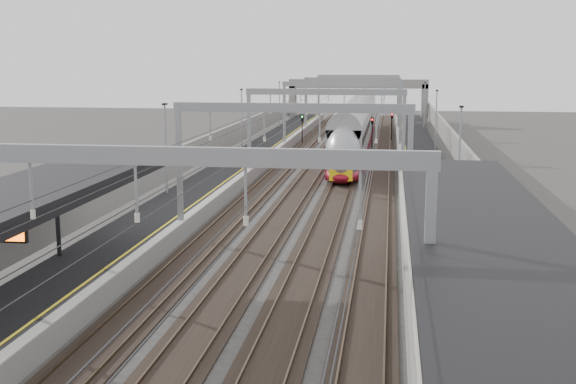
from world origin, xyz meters
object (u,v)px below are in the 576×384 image
(overbridge, at_px, (358,89))
(train, at_px, (356,130))
(bench, at_px, (486,280))
(signal_green, at_px, (302,124))

(overbridge, distance_m, train, 36.32)
(train, xyz_separation_m, bench, (7.52, -52.70, -0.69))
(train, height_order, bench, train)
(train, bearing_deg, signal_green, 141.26)
(signal_green, bearing_deg, train, -38.74)
(overbridge, xyz_separation_m, bench, (9.02, -88.86, -3.76))
(signal_green, bearing_deg, bench, -76.25)
(train, bearing_deg, overbridge, 92.38)
(train, height_order, signal_green, train)
(bench, bearing_deg, signal_green, 103.75)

